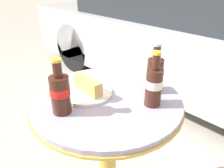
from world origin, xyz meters
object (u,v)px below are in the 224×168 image
object	(u,v)px
lunch_plate_near	(88,90)
parked_car	(192,32)
cola_bottle_center	(155,73)
bistro_table	(107,139)
cola_bottle_right	(60,92)
cola_bottle_left	(154,85)

from	to	relation	value
lunch_plate_near	parked_car	world-z (taller)	parked_car
lunch_plate_near	cola_bottle_center	bearing A→B (deg)	53.24
bistro_table	parked_car	bearing A→B (deg)	107.73
cola_bottle_right	parked_car	world-z (taller)	parked_car
cola_bottle_center	lunch_plate_near	xyz separation A→B (m)	(-0.17, -0.22, -0.06)
parked_car	lunch_plate_near	bearing A→B (deg)	-74.60
bistro_table	cola_bottle_right	size ratio (longest dim) A/B	3.68
cola_bottle_center	parked_car	bearing A→B (deg)	112.40
cola_bottle_left	parked_car	distance (m)	1.94
cola_bottle_center	lunch_plate_near	bearing A→B (deg)	-126.76
bistro_table	cola_bottle_right	xyz separation A→B (m)	(-0.04, -0.19, 0.30)
bistro_table	lunch_plate_near	bearing A→B (deg)	-149.94
bistro_table	cola_bottle_left	distance (m)	0.36
cola_bottle_right	parked_car	size ratio (longest dim) A/B	0.05
lunch_plate_near	cola_bottle_left	bearing A→B (deg)	29.88
cola_bottle_right	lunch_plate_near	world-z (taller)	cola_bottle_right
bistro_table	cola_bottle_left	bearing A→B (deg)	29.79
cola_bottle_left	cola_bottle_right	world-z (taller)	cola_bottle_left
bistro_table	cola_bottle_right	world-z (taller)	cola_bottle_right
bistro_table	cola_bottle_left	size ratio (longest dim) A/B	3.55
bistro_table	cola_bottle_center	xyz separation A→B (m)	(0.10, 0.18, 0.30)
bistro_table	lunch_plate_near	distance (m)	0.26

